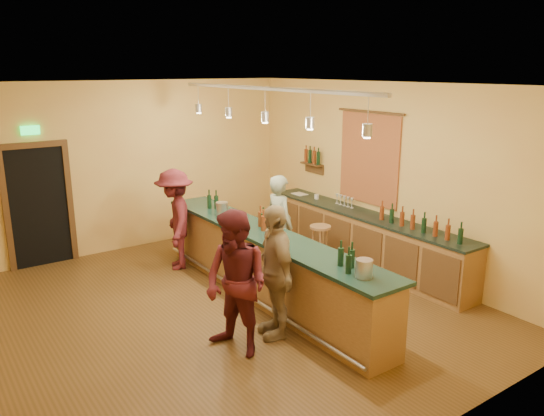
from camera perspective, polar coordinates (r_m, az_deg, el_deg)
floor at (r=7.91m, az=-5.10°, el=-10.81°), size 7.00×7.00×0.00m
ceiling at (r=7.13m, az=-5.71°, el=13.03°), size 6.50×7.00×0.02m
wall_back at (r=10.48m, az=-15.02°, el=4.36°), size 6.50×0.02×3.20m
wall_front at (r=4.80m, az=16.20°, el=-8.06°), size 6.50×0.02×3.20m
wall_right at (r=9.36m, az=12.14°, el=3.33°), size 0.02×7.00×3.20m
doorway at (r=10.11m, az=-23.82°, el=0.47°), size 1.15×0.09×2.48m
tapestry at (r=9.57m, az=10.38°, el=5.19°), size 0.03×1.40×1.60m
bottle_shelf at (r=10.65m, az=4.36°, el=5.36°), size 0.17×0.55×0.54m
back_counter at (r=9.56m, az=9.85°, el=-3.22°), size 0.60×4.55×1.27m
tasting_bar at (r=8.02m, az=-0.70°, el=-5.66°), size 0.74×5.10×1.38m
pendant_track at (r=7.53m, az=-0.76°, el=11.54°), size 0.11×4.60×0.50m
bartender at (r=8.97m, az=0.85°, el=-1.77°), size 0.44×0.64×1.70m
customer_a at (r=6.45m, az=-3.86°, el=-8.14°), size 0.90×1.03×1.81m
customer_b at (r=6.85m, az=0.34°, el=-6.83°), size 0.73×1.12×1.77m
customer_c at (r=9.31m, az=-10.36°, el=-1.21°), size 1.03×1.30×1.76m
bar_stool at (r=9.28m, az=5.21°, el=-2.77°), size 0.37×0.37×0.76m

